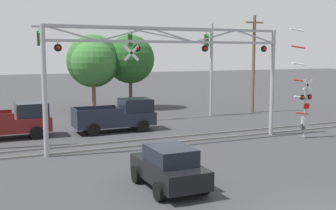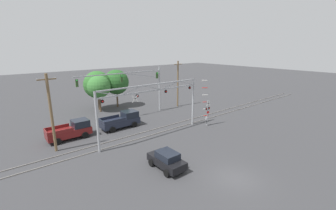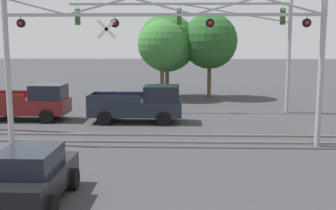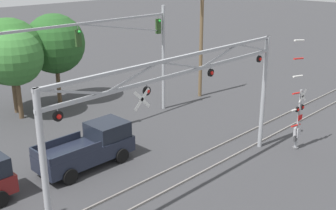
% 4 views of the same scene
% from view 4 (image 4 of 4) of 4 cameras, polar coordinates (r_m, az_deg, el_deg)
% --- Properties ---
extents(rail_track_near, '(80.00, 0.08, 0.10)m').
position_cam_4_polar(rail_track_near, '(21.17, 1.06, -10.91)').
color(rail_track_near, gray).
rests_on(rail_track_near, ground_plane).
extents(rail_track_far, '(80.00, 0.08, 0.10)m').
position_cam_4_polar(rail_track_far, '(22.06, -1.68, -9.60)').
color(rail_track_far, gray).
rests_on(rail_track_far, ground_plane).
extents(crossing_gantry, '(14.28, 0.28, 6.65)m').
position_cam_4_polar(crossing_gantry, '(19.11, 1.74, 0.76)').
color(crossing_gantry, '#9EA0A5').
rests_on(crossing_gantry, ground_plane).
extents(crossing_signal_mast, '(1.82, 0.35, 6.70)m').
position_cam_4_polar(crossing_signal_mast, '(25.43, 17.19, -1.47)').
color(crossing_signal_mast, '#9EA0A5').
rests_on(crossing_signal_mast, ground_plane).
extents(traffic_signal_span, '(14.40, 0.39, 7.65)m').
position_cam_4_polar(traffic_signal_span, '(27.90, -6.40, 8.21)').
color(traffic_signal_span, '#9EA0A5').
rests_on(traffic_signal_span, ground_plane).
extents(pickup_truck_lead, '(5.36, 2.29, 2.15)m').
position_cam_4_polar(pickup_truck_lead, '(23.28, -10.48, -5.59)').
color(pickup_truck_lead, '#1E2333').
rests_on(pickup_truck_lead, ground_plane).
extents(utility_pole_right, '(1.80, 0.28, 8.46)m').
position_cam_4_polar(utility_pole_right, '(33.79, 4.51, 8.32)').
color(utility_pole_right, brown).
rests_on(utility_pole_right, ground_plane).
extents(background_tree_beyond_span, '(4.78, 4.78, 6.91)m').
position_cam_4_polar(background_tree_beyond_span, '(31.83, -20.66, 6.74)').
color(background_tree_beyond_span, brown).
rests_on(background_tree_beyond_span, ground_plane).
extents(background_tree_far_left_verge, '(4.52, 4.52, 6.92)m').
position_cam_4_polar(background_tree_far_left_verge, '(33.17, -15.07, 8.01)').
color(background_tree_far_left_verge, brown).
rests_on(background_tree_far_left_verge, ground_plane).
extents(background_tree_far_right_verge, '(3.87, 3.87, 6.34)m').
position_cam_4_polar(background_tree_far_right_verge, '(30.47, -20.07, 6.07)').
color(background_tree_far_right_verge, brown).
rests_on(background_tree_far_right_verge, ground_plane).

